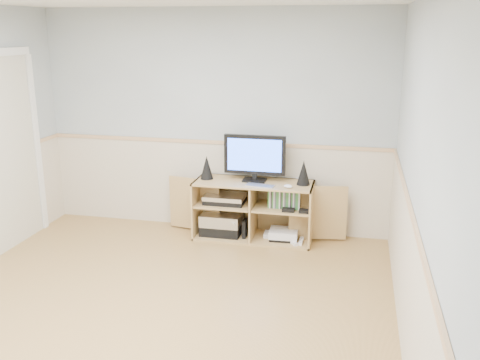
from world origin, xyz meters
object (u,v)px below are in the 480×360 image
(game_consoles, at_px, (283,234))
(monitor, at_px, (255,156))
(keyboard, at_px, (260,186))
(media_cabinet, at_px, (254,208))

(game_consoles, bearing_deg, monitor, 169.74)
(keyboard, bearing_deg, game_consoles, 36.20)
(media_cabinet, relative_size, monitor, 3.02)
(game_consoles, bearing_deg, media_cabinet, 168.27)
(media_cabinet, distance_m, keyboard, 0.39)
(keyboard, distance_m, game_consoles, 0.65)
(monitor, relative_size, game_consoles, 1.50)
(media_cabinet, bearing_deg, keyboard, -64.01)
(media_cabinet, bearing_deg, monitor, -90.00)
(monitor, bearing_deg, media_cabinet, 90.00)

